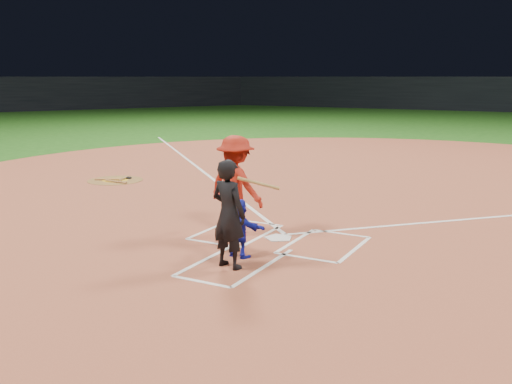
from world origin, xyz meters
The scene contains 14 objects.
ground centered at (0.00, 0.00, 0.00)m, with size 120.00×120.00×0.00m, color #1B4E13.
home_plate_dirt centered at (0.00, 6.00, 0.01)m, with size 28.00×28.00×0.01m, color brown.
stadium_wall_far centered at (0.00, 48.00, 1.60)m, with size 80.00×1.20×3.20m, color black.
home_plate centered at (0.00, 0.00, 0.02)m, with size 0.60×0.60×0.02m, color silver.
on_deck_circle centered at (-7.33, 3.44, 0.02)m, with size 1.70×1.70×0.01m, color brown.
on_deck_logo centered at (-7.33, 3.44, 0.02)m, with size 0.80×0.80×0.00m, color gold.
on_deck_bat_a centered at (-7.18, 3.69, 0.05)m, with size 0.06×0.06×0.84m, color brown.
on_deck_bat_b centered at (-7.53, 3.34, 0.05)m, with size 0.06×0.06×0.84m, color #A0693A.
on_deck_bat_c centered at (-7.03, 3.14, 0.05)m, with size 0.06×0.06×0.84m, color #A26B3B.
bat_weight_donut centered at (-7.13, 3.84, 0.05)m, with size 0.19×0.19×0.05m, color black.
catcher centered at (-0.11, -1.40, 0.54)m, with size 0.99×0.31×1.06m, color #141BA8.
umpire centered at (0.02, -1.97, 0.94)m, with size 0.67×0.44×1.85m, color black.
chalk_markings centered at (0.00, 5.29, 0.01)m, with size 28.35×17.32×0.01m.
batter_at_plate centered at (-0.91, -0.13, 1.03)m, with size 1.70×1.02×2.03m.
Camera 1 is at (4.78, -9.90, 3.18)m, focal length 40.00 mm.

